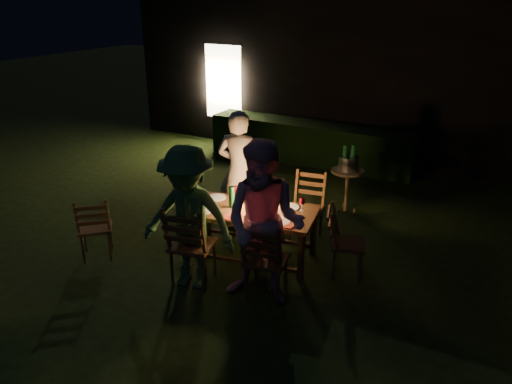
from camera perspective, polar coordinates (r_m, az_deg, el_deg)
The scene contains 29 objects.
garden_envelope at distance 11.96m, azimuth 13.24°, elevation 13.51°, with size 40.00×40.00×3.20m.
dining_table at distance 6.29m, azimuth -0.66°, elevation -2.61°, with size 1.76×1.08×0.68m.
chair_near_left at distance 5.95m, azimuth -7.26°, elevation -7.51°, with size 0.57×0.60×1.07m.
chair_near_right at distance 5.66m, azimuth 1.10°, elevation -9.17°, with size 0.52×0.55×1.01m.
chair_far_left at distance 7.23m, azimuth -2.00°, elevation -2.18°, with size 0.45×0.48×0.91m.
chair_far_right at distance 6.96m, azimuth 5.74°, elevation -3.11°, with size 0.50×0.53×0.97m.
chair_end at distance 6.19m, azimuth 10.25°, elevation -6.98°, with size 0.54×0.52×0.91m.
chair_spare at distance 6.78m, azimuth -17.76°, elevation -5.03°, with size 0.59×0.59×0.91m.
person_house_side at distance 7.05m, azimuth -1.92°, elevation 2.42°, with size 0.64×0.42×1.74m, color beige.
person_opp_right at distance 5.33m, azimuth 0.99°, elevation -3.73°, with size 0.90×0.70×1.85m, color #D290AA.
person_opp_left at distance 5.67m, azimuth -7.73°, elevation -3.04°, with size 1.11×0.64×1.71m, color #2F5F32.
lantern at distance 6.23m, azimuth -0.08°, elevation -0.61°, with size 0.16×0.16×0.35m.
plate_far_left at distance 6.63m, azimuth -4.52°, elevation -0.62°, with size 0.25×0.25×0.01m, color white.
plate_near_left at distance 6.26m, azimuth -6.09°, elevation -2.09°, with size 0.25×0.25×0.01m, color white.
plate_far_right at distance 6.33m, azimuth 3.84°, elevation -1.74°, with size 0.25×0.25×0.01m, color white.
plate_near_right at distance 5.95m, azimuth 2.74°, elevation -3.36°, with size 0.25×0.25×0.01m, color white.
wineglass_a at distance 6.57m, azimuth -2.33°, elevation -0.06°, with size 0.06×0.06×0.18m, color #59070F, non-canonical shape.
wineglass_b at distance 6.38m, azimuth -7.14°, elevation -0.88°, with size 0.06×0.06×0.18m, color #59070F, non-canonical shape.
wineglass_c at distance 5.90m, azimuth 1.19°, elevation -2.70°, with size 0.06×0.06×0.18m, color #59070F, non-canonical shape.
wineglass_d at distance 6.23m, azimuth 5.28°, elevation -1.40°, with size 0.06×0.06×0.18m, color #59070F, non-canonical shape.
wineglass_e at distance 6.00m, azimuth -2.52°, elevation -2.26°, with size 0.06×0.06×0.18m, color silver, non-canonical shape.
bottle_table at distance 6.29m, azimuth -2.82°, elevation -0.58°, with size 0.07×0.07×0.28m, color #0F471E.
napkin_left at distance 6.04m, azimuth -3.01°, elevation -2.98°, with size 0.18×0.14×0.01m, color red.
napkin_right at distance 5.85m, azimuth 3.46°, elevation -3.83°, with size 0.18×0.14×0.01m, color red.
phone at distance 6.23m, azimuth -6.98°, elevation -2.32°, with size 0.14×0.07×0.01m, color black.
side_table at distance 7.81m, azimuth 10.42°, elevation 1.93°, with size 0.51×0.51×0.68m.
ice_bucket at distance 7.75m, azimuth 10.51°, elevation 3.25°, with size 0.30×0.30×0.22m, color #A5A8AD.
bottle_bucket_a at distance 7.71m, azimuth 10.09°, elevation 3.58°, with size 0.07×0.07×0.32m, color #0F471E.
bottle_bucket_b at distance 7.75m, azimuth 10.98°, elevation 3.62°, with size 0.07×0.07×0.32m, color #0F471E.
Camera 1 is at (3.15, -5.26, 3.24)m, focal length 35.00 mm.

